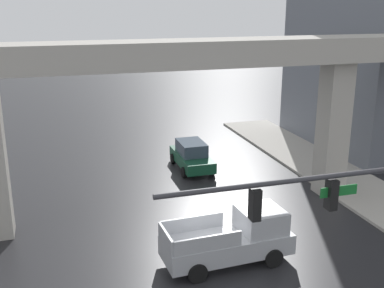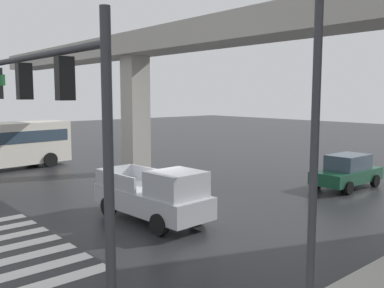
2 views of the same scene
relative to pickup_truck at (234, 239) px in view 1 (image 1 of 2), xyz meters
The scene contains 5 objects.
ground_plane 1.44m from the pickup_truck, 139.64° to the left, with size 120.00×120.00×0.00m, color #232326.
elevated_overpass 8.07m from the pickup_truck, 98.88° to the left, with size 54.83×2.40×8.32m.
pickup_truck is the anchor object (origin of this frame).
sedan_dark_green 11.11m from the pickup_truck, 81.67° to the left, with size 1.99×4.31×1.72m.
street_lamp_mid_block 10.87m from the pickup_truck, 37.18° to the left, with size 0.44×0.70×7.24m.
Camera 1 is at (-5.73, -16.34, 9.96)m, focal length 44.46 mm.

